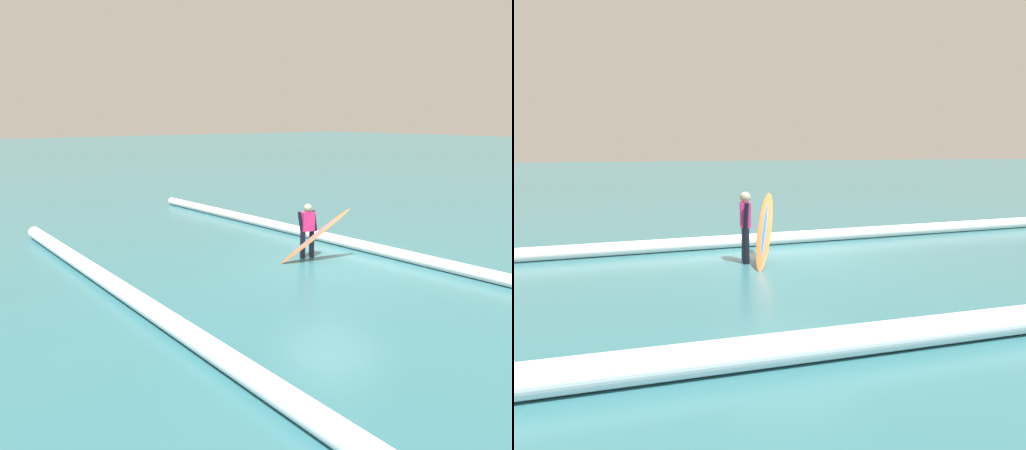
{
  "view_description": "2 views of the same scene",
  "coord_description": "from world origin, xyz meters",
  "views": [
    {
      "loc": [
        -8.88,
        9.04,
        3.67
      ],
      "look_at": [
        0.88,
        1.77,
        1.1
      ],
      "focal_mm": 35.96,
      "sensor_mm": 36.0,
      "label": 1
    },
    {
      "loc": [
        3.63,
        10.45,
        2.32
      ],
      "look_at": [
        1.01,
        2.17,
        1.07
      ],
      "focal_mm": 37.34,
      "sensor_mm": 36.0,
      "label": 2
    }
  ],
  "objects": [
    {
      "name": "surfboard",
      "position": [
        0.48,
        0.15,
        0.68
      ],
      "size": [
        0.99,
        1.82,
        1.39
      ],
      "color": "#E55926",
      "rests_on": "ground_plane"
    },
    {
      "name": "wave_crest_foreground",
      "position": [
        -0.85,
        -1.7,
        0.15
      ],
      "size": [
        23.07,
        1.72,
        0.3
      ],
      "primitive_type": "cylinder",
      "rotation": [
        0.0,
        1.57,
        0.06
      ],
      "color": "white",
      "rests_on": "ground_plane"
    },
    {
      "name": "surfer",
      "position": [
        0.87,
        0.08,
        0.82
      ],
      "size": [
        0.26,
        0.61,
        1.45
      ],
      "rotation": [
        0.0,
        0.0,
        1.39
      ],
      "color": "black",
      "rests_on": "ground_plane"
    },
    {
      "name": "wave_crest_midground",
      "position": [
        -1.22,
        5.24,
        0.18
      ],
      "size": [
        17.63,
        0.53,
        0.36
      ],
      "primitive_type": "cylinder",
      "rotation": [
        0.0,
        1.57,
        0.01
      ],
      "color": "white",
      "rests_on": "ground_plane"
    },
    {
      "name": "ground_plane",
      "position": [
        0.0,
        0.0,
        0.0
      ],
      "size": [
        176.79,
        176.79,
        0.0
      ],
      "primitive_type": "plane",
      "color": "#2C646C"
    }
  ]
}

